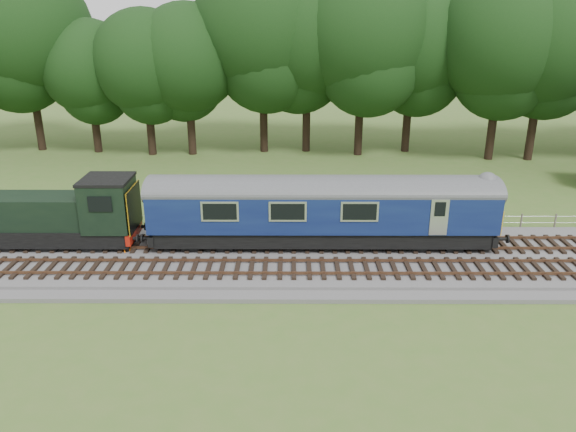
{
  "coord_description": "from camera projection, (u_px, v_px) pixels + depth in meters",
  "views": [
    {
      "loc": [
        -1.62,
        -26.36,
        12.33
      ],
      "look_at": [
        -1.72,
        1.4,
        2.0
      ],
      "focal_mm": 35.0,
      "sensor_mm": 36.0,
      "label": 1
    }
  ],
  "objects": [
    {
      "name": "shunter_loco",
      "position": [
        59.0,
        216.0,
        29.67
      ],
      "size": [
        8.92,
        2.6,
        3.38
      ],
      "color": "black",
      "rests_on": "ground"
    },
    {
      "name": "track_north",
      "position": [
        320.0,
        244.0,
        30.16
      ],
      "size": [
        67.2,
        2.4,
        0.21
      ],
      "color": "black",
      "rests_on": "ballast"
    },
    {
      "name": "tree_line",
      "position": [
        308.0,
        156.0,
        49.61
      ],
      "size": [
        70.0,
        8.0,
        18.0
      ],
      "primitive_type": null,
      "color": "black",
      "rests_on": "ground"
    },
    {
      "name": "worker",
      "position": [
        126.0,
        238.0,
        29.04
      ],
      "size": [
        0.69,
        0.62,
        1.59
      ],
      "primitive_type": "imported",
      "rotation": [
        0.0,
        0.0,
        0.55
      ],
      "color": "orange",
      "rests_on": "ballast"
    },
    {
      "name": "ground",
      "position": [
        321.0,
        262.0,
        29.0
      ],
      "size": [
        120.0,
        120.0,
        0.0
      ],
      "primitive_type": "plane",
      "color": "#466B27",
      "rests_on": "ground"
    },
    {
      "name": "dmu_railcar",
      "position": [
        322.0,
        205.0,
        29.4
      ],
      "size": [
        18.05,
        2.86,
        3.88
      ],
      "color": "black",
      "rests_on": "ground"
    },
    {
      "name": "track_south",
      "position": [
        323.0,
        268.0,
        27.35
      ],
      "size": [
        67.2,
        2.4,
        0.21
      ],
      "color": "black",
      "rests_on": "ballast"
    },
    {
      "name": "fence",
      "position": [
        317.0,
        229.0,
        33.21
      ],
      "size": [
        64.0,
        0.12,
        1.0
      ],
      "primitive_type": null,
      "color": "#6B6054",
      "rests_on": "ground"
    },
    {
      "name": "ballast",
      "position": [
        321.0,
        259.0,
        28.94
      ],
      "size": [
        70.0,
        7.0,
        0.35
      ],
      "primitive_type": "cube",
      "color": "#4C4C4F",
      "rests_on": "ground"
    }
  ]
}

